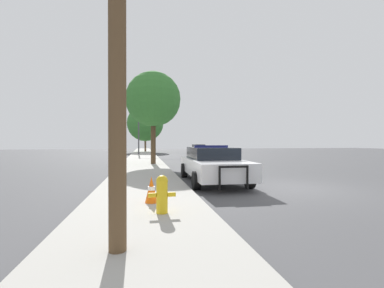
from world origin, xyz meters
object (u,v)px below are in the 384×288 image
at_px(car_background_oncoming, 199,149).
at_px(tree_sidewalk_far, 145,123).
at_px(fire_hydrant, 162,193).
at_px(police_car, 212,164).
at_px(traffic_light, 152,122).
at_px(tree_sidewalk_near, 153,99).
at_px(traffic_cone, 151,189).

height_order(car_background_oncoming, tree_sidewalk_far, tree_sidewalk_far).
bearing_deg(fire_hydrant, tree_sidewalk_far, 90.03).
height_order(police_car, traffic_light, traffic_light).
relative_size(tree_sidewalk_near, traffic_cone, 9.91).
xyz_separation_m(traffic_light, car_background_oncoming, (6.68, 3.50, -3.41)).
bearing_deg(fire_hydrant, traffic_light, 88.42).
relative_size(traffic_light, traffic_cone, 8.73).
xyz_separation_m(car_background_oncoming, tree_sidewalk_near, (-7.11, -17.77, 3.89)).
distance_m(fire_hydrant, tree_sidewalk_far, 37.35).
bearing_deg(police_car, traffic_light, -84.04).
distance_m(car_background_oncoming, tree_sidewalk_far, 10.87).
height_order(car_background_oncoming, traffic_cone, car_background_oncoming).
distance_m(car_background_oncoming, traffic_cone, 30.28).
relative_size(police_car, tree_sidewalk_far, 0.71).
relative_size(tree_sidewalk_far, traffic_cone, 11.76).
bearing_deg(traffic_cone, tree_sidewalk_near, 87.53).
bearing_deg(traffic_light, fire_hydrant, -91.58).
relative_size(police_car, traffic_light, 0.95).
distance_m(police_car, tree_sidewalk_far, 32.71).
xyz_separation_m(police_car, fire_hydrant, (-2.39, -4.74, -0.19)).
height_order(fire_hydrant, car_background_oncoming, car_background_oncoming).
bearing_deg(traffic_light, police_car, -85.71).
relative_size(fire_hydrant, traffic_light, 0.14).
bearing_deg(traffic_light, tree_sidewalk_near, -91.72).
bearing_deg(traffic_cone, fire_hydrant, -79.12).
height_order(car_background_oncoming, tree_sidewalk_near, tree_sidewalk_near).
bearing_deg(fire_hydrant, traffic_cone, 100.88).
distance_m(police_car, tree_sidewalk_near, 8.92).
xyz_separation_m(traffic_light, tree_sidewalk_near, (-0.43, -14.27, 0.48)).
height_order(police_car, car_background_oncoming, police_car).
bearing_deg(tree_sidewalk_near, traffic_cone, -92.47).
bearing_deg(fire_hydrant, police_car, 63.22).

